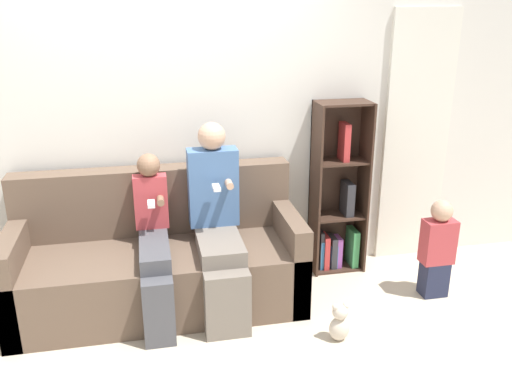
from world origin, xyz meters
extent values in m
plane|color=beige|center=(0.00, 0.00, 0.00)|extent=(14.00, 14.00, 0.00)
cube|color=silver|center=(0.00, 0.97, 1.27)|extent=(10.00, 0.06, 2.55)
cube|color=silver|center=(2.06, 0.92, 1.05)|extent=(0.57, 0.04, 2.11)
cube|color=brown|center=(-0.13, 0.38, 0.23)|extent=(2.06, 0.65, 0.47)
cube|color=brown|center=(-0.13, 0.80, 0.49)|extent=(2.06, 0.19, 0.98)
cube|color=brown|center=(-1.09, 0.38, 0.34)|extent=(0.13, 0.65, 0.68)
cube|color=brown|center=(0.84, 0.38, 0.34)|extent=(0.13, 0.65, 0.68)
cube|color=#70665B|center=(0.30, 0.00, 0.23)|extent=(0.31, 0.12, 0.47)
cube|color=#70665B|center=(0.30, 0.29, 0.52)|extent=(0.31, 0.47, 0.11)
cube|color=#476B9E|center=(0.30, 0.61, 0.86)|extent=(0.36, 0.16, 0.57)
sphere|color=tan|center=(0.30, 0.61, 1.24)|extent=(0.20, 0.20, 0.20)
cylinder|color=tan|center=(0.40, 0.48, 0.92)|extent=(0.05, 0.10, 0.05)
cube|color=white|center=(0.30, 0.43, 0.92)|extent=(0.05, 0.12, 0.02)
cube|color=#47474C|center=(-0.15, 0.00, 0.23)|extent=(0.20, 0.12, 0.47)
cube|color=#47474C|center=(-0.15, 0.32, 0.52)|extent=(0.20, 0.52, 0.11)
cube|color=#B73D42|center=(-0.15, 0.63, 0.77)|extent=(0.24, 0.11, 0.40)
sphere|color=#8C664C|center=(-0.15, 0.63, 1.05)|extent=(0.17, 0.17, 0.17)
cylinder|color=#8C664C|center=(-0.09, 0.53, 0.81)|extent=(0.05, 0.10, 0.05)
cube|color=white|center=(-0.15, 0.48, 0.81)|extent=(0.05, 0.12, 0.02)
cube|color=#232842|center=(1.94, 0.21, 0.14)|extent=(0.19, 0.14, 0.28)
cube|color=#B73D42|center=(1.94, 0.21, 0.45)|extent=(0.24, 0.14, 0.34)
sphere|color=tan|center=(1.94, 0.21, 0.70)|extent=(0.16, 0.16, 0.16)
cube|color=#3D281E|center=(1.15, 0.79, 0.71)|extent=(0.02, 0.27, 1.42)
cube|color=#3D281E|center=(1.56, 0.79, 0.71)|extent=(0.02, 0.27, 1.42)
cube|color=#3D281E|center=(1.35, 0.92, 0.71)|extent=(0.43, 0.02, 1.42)
cube|color=#3D281E|center=(1.35, 0.79, 0.01)|extent=(0.39, 0.24, 0.02)
cube|color=#3D281E|center=(1.35, 0.79, 0.48)|extent=(0.39, 0.24, 0.02)
cube|color=#3D281E|center=(1.35, 0.79, 0.94)|extent=(0.39, 0.24, 0.02)
cube|color=#3D281E|center=(1.35, 0.79, 1.41)|extent=(0.39, 0.24, 0.02)
cube|color=#333338|center=(1.21, 0.79, 0.18)|extent=(0.03, 0.13, 0.33)
cube|color=#333338|center=(1.43, 0.79, 0.62)|extent=(0.07, 0.17, 0.27)
cube|color=teal|center=(1.32, 0.79, 0.12)|extent=(0.06, 0.14, 0.21)
cube|color=#934CA3|center=(1.36, 0.79, 0.15)|extent=(0.05, 0.14, 0.26)
cube|color=#333338|center=(1.32, 0.79, 0.15)|extent=(0.05, 0.15, 0.27)
cube|color=#C63838|center=(1.25, 0.79, 0.16)|extent=(0.04, 0.16, 0.29)
cube|color=#C63838|center=(1.37, 0.79, 1.10)|extent=(0.05, 0.15, 0.30)
cube|color=#429956|center=(1.50, 0.79, 0.18)|extent=(0.05, 0.19, 0.32)
cube|color=teal|center=(1.22, 0.79, 0.14)|extent=(0.04, 0.13, 0.25)
ellipsoid|color=beige|center=(1.02, -0.21, 0.08)|extent=(0.14, 0.11, 0.17)
sphere|color=beige|center=(1.02, -0.21, 0.21)|extent=(0.10, 0.10, 0.10)
sphere|color=beige|center=(0.98, -0.21, 0.26)|extent=(0.04, 0.04, 0.04)
sphere|color=beige|center=(1.06, -0.21, 0.26)|extent=(0.04, 0.04, 0.04)
camera|label=1|loc=(-0.16, -3.12, 2.16)|focal=38.00mm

